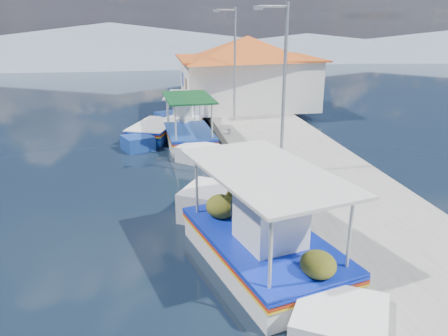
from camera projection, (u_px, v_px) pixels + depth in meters
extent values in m
plane|color=black|center=(158.00, 216.00, 14.17)|extent=(160.00, 160.00, 0.00)
cube|color=#A8A69D|center=(282.00, 148.00, 20.62)|extent=(5.00, 44.00, 0.50)
cylinder|color=#A5A8AD|center=(306.00, 231.00, 11.77)|extent=(0.20, 0.20, 0.30)
cylinder|color=#A5A8AD|center=(260.00, 170.00, 16.43)|extent=(0.20, 0.20, 0.30)
cylinder|color=#A5A8AD|center=(230.00, 131.00, 22.02)|extent=(0.20, 0.20, 0.30)
cylinder|color=#A5A8AD|center=(213.00, 108.00, 27.62)|extent=(0.20, 0.20, 0.30)
cube|color=white|center=(262.00, 257.00, 11.32)|extent=(3.57, 5.27, 1.05)
cube|color=white|center=(263.00, 202.00, 14.29)|extent=(2.40, 2.40, 1.16)
cube|color=#0D24AD|center=(263.00, 239.00, 11.17)|extent=(3.68, 5.43, 0.07)
cube|color=#A9270E|center=(263.00, 243.00, 11.19)|extent=(3.68, 5.43, 0.06)
cube|color=yellow|center=(263.00, 245.00, 11.22)|extent=(3.68, 5.43, 0.04)
cube|color=#0D24AD|center=(263.00, 237.00, 11.14)|extent=(3.69, 5.39, 0.06)
cube|color=brown|center=(263.00, 238.00, 11.15)|extent=(3.36, 5.13, 0.06)
cube|color=white|center=(263.00, 222.00, 10.64)|extent=(1.66, 1.73, 1.22)
cube|color=silver|center=(264.00, 197.00, 10.44)|extent=(1.81, 1.87, 0.07)
cylinder|color=beige|center=(230.00, 176.00, 12.85)|extent=(0.08, 0.08, 1.77)
cylinder|color=beige|center=(298.00, 178.00, 12.69)|extent=(0.08, 0.08, 1.77)
cylinder|color=beige|center=(216.00, 244.00, 9.04)|extent=(0.08, 0.08, 1.77)
cylinder|color=beige|center=(313.00, 248.00, 8.88)|extent=(0.08, 0.08, 1.77)
cube|color=silver|center=(265.00, 171.00, 10.58)|extent=(3.69, 5.30, 0.08)
ellipsoid|color=#404A13|center=(247.00, 201.00, 12.55)|extent=(0.84, 0.93, 0.63)
ellipsoid|color=#404A13|center=(275.00, 196.00, 13.03)|extent=(0.71, 0.78, 0.53)
ellipsoid|color=#404A13|center=(274.00, 272.00, 9.16)|extent=(0.75, 0.83, 0.57)
sphere|color=orange|center=(307.00, 198.00, 11.42)|extent=(0.44, 0.44, 0.44)
cube|color=white|center=(189.00, 141.00, 21.87)|extent=(2.25, 3.94, 0.98)
cube|color=white|center=(187.00, 126.00, 24.25)|extent=(2.10, 2.10, 1.08)
cube|color=white|center=(192.00, 156.00, 19.52)|extent=(2.04, 2.04, 0.93)
cube|color=#0D24AD|center=(189.00, 132.00, 21.72)|extent=(2.32, 4.06, 0.06)
cube|color=#A9270E|center=(189.00, 134.00, 21.75)|extent=(2.32, 4.06, 0.05)
cube|color=yellow|center=(189.00, 135.00, 21.77)|extent=(2.32, 4.06, 0.04)
cube|color=navy|center=(189.00, 131.00, 21.70)|extent=(2.34, 4.02, 0.05)
cube|color=brown|center=(189.00, 131.00, 21.71)|extent=(2.08, 3.85, 0.05)
cylinder|color=beige|center=(171.00, 108.00, 22.86)|extent=(0.07, 0.07, 1.65)
cylinder|color=beige|center=(203.00, 108.00, 23.05)|extent=(0.07, 0.07, 1.65)
cylinder|color=beige|center=(172.00, 123.00, 19.83)|extent=(0.07, 0.07, 1.65)
cylinder|color=beige|center=(209.00, 122.00, 20.02)|extent=(0.07, 0.07, 1.65)
cube|color=#0C401C|center=(188.00, 97.00, 21.17)|extent=(2.35, 3.94, 0.07)
cube|color=navy|center=(155.00, 134.00, 23.21)|extent=(3.01, 3.91, 0.97)
cube|color=navy|center=(138.00, 123.00, 25.03)|extent=(1.73, 1.73, 1.07)
cube|color=navy|center=(174.00, 144.00, 21.40)|extent=(1.68, 1.68, 0.92)
cube|color=#0D24AD|center=(155.00, 125.00, 23.06)|extent=(3.10, 4.03, 0.06)
cube|color=#A9270E|center=(155.00, 127.00, 23.09)|extent=(3.10, 4.03, 0.05)
cube|color=yellow|center=(155.00, 128.00, 23.11)|extent=(3.10, 4.03, 0.04)
cube|color=white|center=(154.00, 124.00, 23.04)|extent=(3.11, 4.00, 0.05)
cube|color=brown|center=(154.00, 125.00, 23.05)|extent=(2.85, 3.79, 0.05)
cube|color=white|center=(185.00, 127.00, 24.83)|extent=(2.42, 3.74, 0.82)
cube|color=white|center=(174.00, 117.00, 26.85)|extent=(1.80, 1.80, 0.90)
cube|color=white|center=(196.00, 136.00, 22.85)|extent=(1.75, 1.75, 0.77)
cube|color=#0D24AD|center=(184.00, 120.00, 24.71)|extent=(2.49, 3.85, 0.05)
cube|color=#A9270E|center=(184.00, 121.00, 24.73)|extent=(2.49, 3.85, 0.04)
cube|color=yellow|center=(184.00, 122.00, 24.75)|extent=(2.49, 3.85, 0.03)
cube|color=#0D24AD|center=(184.00, 119.00, 24.69)|extent=(2.50, 3.82, 0.04)
cube|color=brown|center=(184.00, 120.00, 24.70)|extent=(2.26, 3.64, 0.04)
cube|color=white|center=(185.00, 112.00, 24.32)|extent=(1.18, 1.28, 0.94)
cube|color=silver|center=(185.00, 103.00, 24.16)|extent=(1.29, 1.38, 0.05)
cylinder|color=beige|center=(165.00, 104.00, 25.53)|extent=(0.06, 0.06, 1.37)
cylinder|color=beige|center=(189.00, 102.00, 26.01)|extent=(0.06, 0.06, 1.37)
cylinder|color=beige|center=(178.00, 113.00, 22.95)|extent=(0.06, 0.06, 1.37)
cylinder|color=beige|center=(205.00, 111.00, 23.43)|extent=(0.06, 0.06, 1.37)
cube|color=silver|center=(184.00, 95.00, 24.26)|extent=(2.51, 3.75, 0.06)
cube|color=white|center=(247.00, 83.00, 28.50)|extent=(8.00, 6.00, 3.00)
cube|color=#CD4E1C|center=(248.00, 58.00, 28.00)|extent=(8.64, 6.48, 0.10)
pyramid|color=#CD4E1C|center=(248.00, 47.00, 27.79)|extent=(10.49, 10.49, 1.40)
cube|color=brown|center=(187.00, 95.00, 27.09)|extent=(0.06, 1.00, 2.00)
cube|color=#0D24AD|center=(183.00, 79.00, 29.23)|extent=(0.06, 1.20, 0.90)
cylinder|color=#A5A8AD|center=(284.00, 92.00, 15.63)|extent=(0.12, 0.12, 6.00)
cylinder|color=#A5A8AD|center=(273.00, 6.00, 14.63)|extent=(1.00, 0.08, 0.08)
cube|color=#A5A8AD|center=(258.00, 8.00, 14.57)|extent=(0.30, 0.14, 0.14)
cylinder|color=#A5A8AD|center=(235.00, 66.00, 24.03)|extent=(0.12, 0.12, 6.00)
cylinder|color=#A5A8AD|center=(226.00, 10.00, 23.03)|extent=(1.00, 0.08, 0.08)
cube|color=#A5A8AD|center=(216.00, 11.00, 22.96)|extent=(0.30, 0.14, 0.14)
cone|color=slate|center=(111.00, 42.00, 64.80)|extent=(96.00, 96.00, 5.50)
cone|color=slate|center=(307.00, 46.00, 69.87)|extent=(76.80, 76.80, 3.80)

